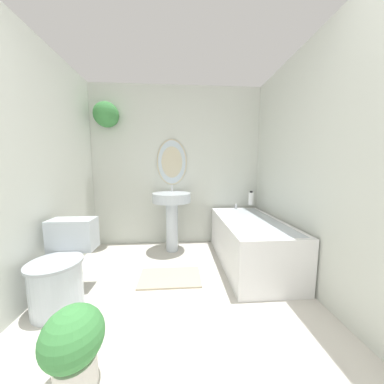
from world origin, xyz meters
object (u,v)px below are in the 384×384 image
(pedestal_sink, at_px, (172,208))
(bathtub, at_px, (250,240))
(potted_plant, at_px, (74,344))
(toilet, at_px, (62,269))
(shampoo_bottle, at_px, (251,198))

(pedestal_sink, bearing_deg, bathtub, -24.53)
(potted_plant, bearing_deg, bathtub, 41.96)
(pedestal_sink, bearing_deg, toilet, -131.71)
(bathtub, bearing_deg, shampoo_bottle, 68.97)
(shampoo_bottle, bearing_deg, potted_plant, -131.96)
(pedestal_sink, height_order, bathtub, pedestal_sink)
(bathtub, xyz_separation_m, shampoo_bottle, (0.21, 0.53, 0.44))
(pedestal_sink, distance_m, shampoo_bottle, 1.19)
(pedestal_sink, xyz_separation_m, potted_plant, (-0.46, -1.73, -0.36))
(bathtub, xyz_separation_m, potted_plant, (-1.43, -1.29, -0.04))
(pedestal_sink, relative_size, bathtub, 0.67)
(toilet, height_order, pedestal_sink, pedestal_sink)
(toilet, xyz_separation_m, potted_plant, (0.46, -0.70, -0.05))
(toilet, distance_m, shampoo_bottle, 2.41)
(pedestal_sink, height_order, potted_plant, pedestal_sink)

